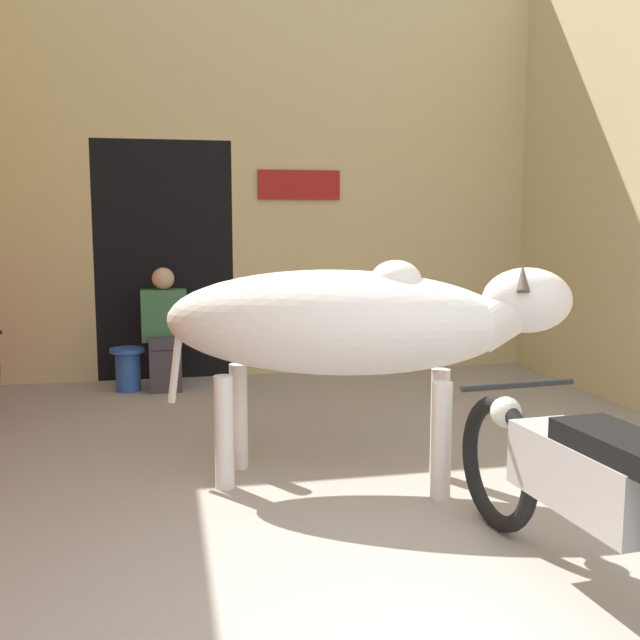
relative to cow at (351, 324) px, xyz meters
name	(u,v)px	position (x,y,z in m)	size (l,w,h in m)	color
wall_back_with_doorway	(226,195)	(-0.41, 3.43, 0.82)	(5.46, 0.93, 4.18)	#D1BC84
cow	(351,324)	(0.00, 0.00, 0.00)	(2.32, 1.26, 1.31)	silver
motorcycle_near	(588,491)	(0.61, -1.48, -0.49)	(0.58, 2.08, 0.78)	black
shopkeeper_seated	(164,327)	(-1.04, 2.71, -0.37)	(0.40, 0.33, 1.10)	#3D3842
plastic_stool	(128,368)	(-1.37, 2.71, -0.73)	(0.31, 0.31, 0.39)	#2856B2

